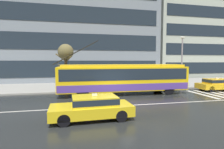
{
  "coord_description": "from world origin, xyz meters",
  "views": [
    {
      "loc": [
        -3.18,
        -13.23,
        3.16
      ],
      "look_at": [
        0.32,
        2.86,
        1.91
      ],
      "focal_mm": 28.76,
      "sensor_mm": 36.0,
      "label": 1
    }
  ],
  "objects_px": {
    "pedestrian_approaching_curb": "(95,73)",
    "street_lamp": "(182,57)",
    "pedestrian_at_shelter": "(92,75)",
    "street_tree_bare": "(66,53)",
    "taxi_ahead_of_bus": "(217,84)",
    "taxi_oncoming_near": "(93,106)",
    "bus_shelter": "(107,71)",
    "trolleybus": "(124,78)",
    "pedestrian_walking_past": "(111,73)",
    "pedestrian_waiting_by_pole": "(102,74)"
  },
  "relations": [
    {
      "from": "pedestrian_at_shelter",
      "to": "pedestrian_waiting_by_pole",
      "type": "xyz_separation_m",
      "value": [
        1.07,
        0.54,
        0.07
      ]
    },
    {
      "from": "pedestrian_walking_past",
      "to": "street_tree_bare",
      "type": "relative_size",
      "value": 0.41
    },
    {
      "from": "pedestrian_walking_past",
      "to": "street_lamp",
      "type": "distance_m",
      "value": 8.59
    },
    {
      "from": "trolleybus",
      "to": "taxi_oncoming_near",
      "type": "xyz_separation_m",
      "value": [
        -3.68,
        -6.77,
        -0.86
      ]
    },
    {
      "from": "pedestrian_at_shelter",
      "to": "pedestrian_walking_past",
      "type": "distance_m",
      "value": 3.23
    },
    {
      "from": "taxi_ahead_of_bus",
      "to": "pedestrian_at_shelter",
      "type": "relative_size",
      "value": 2.27
    },
    {
      "from": "bus_shelter",
      "to": "pedestrian_at_shelter",
      "type": "height_order",
      "value": "bus_shelter"
    },
    {
      "from": "pedestrian_waiting_by_pole",
      "to": "taxi_ahead_of_bus",
      "type": "bearing_deg",
      "value": -13.67
    },
    {
      "from": "street_tree_bare",
      "to": "taxi_oncoming_near",
      "type": "bearing_deg",
      "value": -80.63
    },
    {
      "from": "trolleybus",
      "to": "pedestrian_approaching_curb",
      "type": "height_order",
      "value": "trolleybus"
    },
    {
      "from": "trolleybus",
      "to": "taxi_ahead_of_bus",
      "type": "xyz_separation_m",
      "value": [
        10.41,
        -0.14,
        -0.86
      ]
    },
    {
      "from": "taxi_oncoming_near",
      "to": "bus_shelter",
      "type": "relative_size",
      "value": 1.14
    },
    {
      "from": "trolleybus",
      "to": "pedestrian_waiting_by_pole",
      "type": "bearing_deg",
      "value": 120.87
    },
    {
      "from": "street_lamp",
      "to": "pedestrian_at_shelter",
      "type": "bearing_deg",
      "value": -177.73
    },
    {
      "from": "bus_shelter",
      "to": "pedestrian_walking_past",
      "type": "bearing_deg",
      "value": 42.15
    },
    {
      "from": "taxi_ahead_of_bus",
      "to": "pedestrian_approaching_curb",
      "type": "relative_size",
      "value": 2.23
    },
    {
      "from": "pedestrian_waiting_by_pole",
      "to": "street_lamp",
      "type": "bearing_deg",
      "value": -0.67
    },
    {
      "from": "pedestrian_walking_past",
      "to": "street_tree_bare",
      "type": "distance_m",
      "value": 5.67
    },
    {
      "from": "pedestrian_approaching_curb",
      "to": "taxi_ahead_of_bus",
      "type": "bearing_deg",
      "value": -20.89
    },
    {
      "from": "street_lamp",
      "to": "taxi_ahead_of_bus",
      "type": "bearing_deg",
      "value": -48.84
    },
    {
      "from": "pedestrian_waiting_by_pole",
      "to": "street_tree_bare",
      "type": "height_order",
      "value": "street_tree_bare"
    },
    {
      "from": "taxi_oncoming_near",
      "to": "street_tree_bare",
      "type": "xyz_separation_m",
      "value": [
        -1.77,
        10.72,
        3.28
      ]
    },
    {
      "from": "trolleybus",
      "to": "bus_shelter",
      "type": "height_order",
      "value": "trolleybus"
    },
    {
      "from": "trolleybus",
      "to": "pedestrian_at_shelter",
      "type": "height_order",
      "value": "trolleybus"
    },
    {
      "from": "bus_shelter",
      "to": "taxi_ahead_of_bus",
      "type": "bearing_deg",
      "value": -19.45
    },
    {
      "from": "trolleybus",
      "to": "pedestrian_walking_past",
      "type": "xyz_separation_m",
      "value": [
        -0.27,
        4.33,
        0.15
      ]
    },
    {
      "from": "taxi_ahead_of_bus",
      "to": "taxi_oncoming_near",
      "type": "relative_size",
      "value": 0.99
    },
    {
      "from": "taxi_ahead_of_bus",
      "to": "pedestrian_approaching_curb",
      "type": "bearing_deg",
      "value": 159.11
    },
    {
      "from": "taxi_ahead_of_bus",
      "to": "street_tree_bare",
      "type": "distance_m",
      "value": 16.7
    },
    {
      "from": "pedestrian_waiting_by_pole",
      "to": "street_tree_bare",
      "type": "bearing_deg",
      "value": 163.11
    },
    {
      "from": "taxi_oncoming_near",
      "to": "trolleybus",
      "type": "bearing_deg",
      "value": 61.49
    },
    {
      "from": "pedestrian_waiting_by_pole",
      "to": "street_tree_bare",
      "type": "distance_m",
      "value": 4.51
    },
    {
      "from": "trolleybus",
      "to": "street_lamp",
      "type": "bearing_deg",
      "value": 18.72
    },
    {
      "from": "trolleybus",
      "to": "taxi_ahead_of_bus",
      "type": "bearing_deg",
      "value": -0.75
    },
    {
      "from": "pedestrian_waiting_by_pole",
      "to": "taxi_oncoming_near",
      "type": "bearing_deg",
      "value": -101.82
    },
    {
      "from": "trolleybus",
      "to": "pedestrian_walking_past",
      "type": "height_order",
      "value": "trolleybus"
    },
    {
      "from": "pedestrian_at_shelter",
      "to": "pedestrian_approaching_curb",
      "type": "height_order",
      "value": "pedestrian_approaching_curb"
    },
    {
      "from": "pedestrian_approaching_curb",
      "to": "pedestrian_walking_past",
      "type": "height_order",
      "value": "pedestrian_walking_past"
    },
    {
      "from": "pedestrian_approaching_curb",
      "to": "street_lamp",
      "type": "height_order",
      "value": "street_lamp"
    },
    {
      "from": "trolleybus",
      "to": "pedestrian_at_shelter",
      "type": "bearing_deg",
      "value": 140.47
    },
    {
      "from": "pedestrian_at_shelter",
      "to": "street_tree_bare",
      "type": "bearing_deg",
      "value": 148.11
    },
    {
      "from": "trolleybus",
      "to": "pedestrian_approaching_curb",
      "type": "xyz_separation_m",
      "value": [
        -2.11,
        4.64,
        0.17
      ]
    },
    {
      "from": "trolleybus",
      "to": "taxi_ahead_of_bus",
      "type": "distance_m",
      "value": 10.44
    },
    {
      "from": "bus_shelter",
      "to": "pedestrian_approaching_curb",
      "type": "relative_size",
      "value": 1.97
    },
    {
      "from": "pedestrian_walking_past",
      "to": "pedestrian_waiting_by_pole",
      "type": "height_order",
      "value": "pedestrian_waiting_by_pole"
    },
    {
      "from": "pedestrian_waiting_by_pole",
      "to": "street_lamp",
      "type": "xyz_separation_m",
      "value": [
        9.61,
        -0.11,
        1.89
      ]
    },
    {
      "from": "pedestrian_at_shelter",
      "to": "street_lamp",
      "type": "xyz_separation_m",
      "value": [
        10.68,
        0.42,
        1.96
      ]
    },
    {
      "from": "pedestrian_at_shelter",
      "to": "street_tree_bare",
      "type": "height_order",
      "value": "street_tree_bare"
    },
    {
      "from": "taxi_oncoming_near",
      "to": "street_lamp",
      "type": "bearing_deg",
      "value": 39.17
    },
    {
      "from": "pedestrian_at_shelter",
      "to": "street_tree_bare",
      "type": "distance_m",
      "value": 3.91
    }
  ]
}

